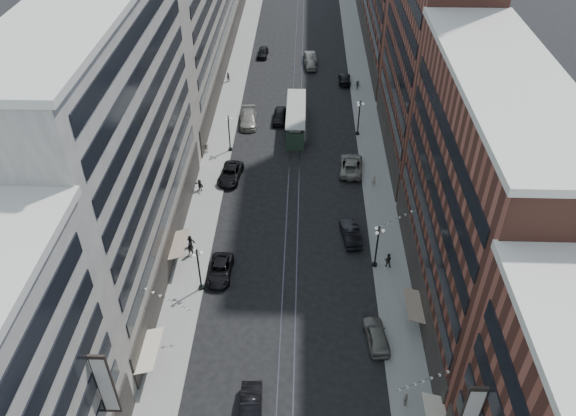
# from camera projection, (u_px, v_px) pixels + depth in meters

# --- Properties ---
(ground) EXTENTS (220.00, 220.00, 0.00)m
(ground) POSITION_uv_depth(u_px,v_px,m) (296.00, 134.00, 83.71)
(ground) COLOR black
(ground) RESTS_ON ground
(sidewalk_west) EXTENTS (4.00, 180.00, 0.15)m
(sidewalk_west) POSITION_uv_depth(u_px,v_px,m) (230.00, 101.00, 91.79)
(sidewalk_west) COLOR gray
(sidewalk_west) RESTS_ON ground
(sidewalk_east) EXTENTS (4.00, 180.00, 0.15)m
(sidewalk_east) POSITION_uv_depth(u_px,v_px,m) (364.00, 103.00, 91.26)
(sidewalk_east) COLOR gray
(sidewalk_east) RESTS_ON ground
(rail_west) EXTENTS (0.12, 180.00, 0.02)m
(rail_west) POSITION_uv_depth(u_px,v_px,m) (293.00, 103.00, 91.58)
(rail_west) COLOR #2D2D33
(rail_west) RESTS_ON ground
(rail_east) EXTENTS (0.12, 180.00, 0.02)m
(rail_east) POSITION_uv_depth(u_px,v_px,m) (301.00, 103.00, 91.55)
(rail_east) COLOR #2D2D33
(rail_east) RESTS_ON ground
(building_west_mid) EXTENTS (8.00, 36.00, 28.00)m
(building_west_mid) POSITION_uv_depth(u_px,v_px,m) (116.00, 149.00, 54.25)
(building_west_mid) COLOR #A59F93
(building_west_mid) RESTS_ON ground
(building_east_mid) EXTENTS (8.00, 30.00, 24.00)m
(building_east_mid) POSITION_uv_depth(u_px,v_px,m) (477.00, 203.00, 50.73)
(building_east_mid) COLOR brown
(building_east_mid) RESTS_ON ground
(building_east_tower) EXTENTS (8.00, 26.00, 42.00)m
(building_east_tower) POSITION_uv_depth(u_px,v_px,m) (438.00, 1.00, 67.18)
(building_east_tower) COLOR brown
(building_east_tower) RESTS_ON ground
(lamppost_sw_far) EXTENTS (1.03, 1.14, 5.52)m
(lamppost_sw_far) POSITION_uv_depth(u_px,v_px,m) (199.00, 268.00, 56.86)
(lamppost_sw_far) COLOR black
(lamppost_sw_far) RESTS_ON sidewalk_west
(lamppost_sw_mid) EXTENTS (1.03, 1.14, 5.52)m
(lamppost_sw_mid) POSITION_uv_depth(u_px,v_px,m) (229.00, 132.00, 78.09)
(lamppost_sw_mid) COLOR black
(lamppost_sw_mid) RESTS_ON sidewalk_west
(lamppost_se_far) EXTENTS (1.03, 1.14, 5.52)m
(lamppost_se_far) POSITION_uv_depth(u_px,v_px,m) (377.00, 245.00, 59.56)
(lamppost_se_far) COLOR black
(lamppost_se_far) RESTS_ON sidewalk_east
(lamppost_se_mid) EXTENTS (1.03, 1.14, 5.52)m
(lamppost_se_mid) POSITION_uv_depth(u_px,v_px,m) (359.00, 117.00, 81.57)
(lamppost_se_mid) COLOR black
(lamppost_se_mid) RESTS_ON sidewalk_east
(streetcar) EXTENTS (2.80, 12.65, 3.50)m
(streetcar) POSITION_uv_depth(u_px,v_px,m) (296.00, 119.00, 83.92)
(streetcar) COLOR #263C2C
(streetcar) RESTS_ON ground
(car_2) EXTENTS (2.57, 5.35, 1.47)m
(car_2) POSITION_uv_depth(u_px,v_px,m) (220.00, 270.00, 59.95)
(car_2) COLOR black
(car_2) RESTS_ON ground
(car_4) EXTENTS (2.53, 5.10, 1.67)m
(car_4) POSITION_uv_depth(u_px,v_px,m) (376.00, 335.00, 52.93)
(car_4) COLOR slate
(car_4) RESTS_ON ground
(car_5) EXTENTS (2.06, 5.23, 1.69)m
(car_5) POSITION_uv_depth(u_px,v_px,m) (251.00, 409.00, 46.82)
(car_5) COLOR black
(car_5) RESTS_ON ground
(pedestrian_2) EXTENTS (0.93, 0.56, 1.83)m
(pedestrian_2) POSITION_uv_depth(u_px,v_px,m) (191.00, 249.00, 62.05)
(pedestrian_2) COLOR black
(pedestrian_2) RESTS_ON sidewalk_west
(pedestrian_4) EXTENTS (0.64, 0.97, 1.52)m
(pedestrian_4) POSITION_uv_depth(u_px,v_px,m) (406.00, 399.00, 47.49)
(pedestrian_4) COLOR #A7A08A
(pedestrian_4) RESTS_ON sidewalk_east
(car_7) EXTENTS (3.30, 6.02, 1.60)m
(car_7) POSITION_uv_depth(u_px,v_px,m) (230.00, 174.00, 74.10)
(car_7) COLOR black
(car_7) RESTS_ON ground
(car_8) EXTENTS (2.93, 6.27, 1.77)m
(car_8) POSITION_uv_depth(u_px,v_px,m) (248.00, 119.00, 85.60)
(car_8) COLOR gray
(car_8) RESTS_ON ground
(car_9) EXTENTS (2.15, 4.76, 1.59)m
(car_9) POSITION_uv_depth(u_px,v_px,m) (263.00, 52.00, 105.83)
(car_9) COLOR black
(car_9) RESTS_ON ground
(car_10) EXTENTS (2.50, 5.41, 1.72)m
(car_10) POSITION_uv_depth(u_px,v_px,m) (350.00, 233.00, 64.57)
(car_10) COLOR black
(car_10) RESTS_ON ground
(car_11) EXTENTS (3.45, 6.55, 1.76)m
(car_11) POSITION_uv_depth(u_px,v_px,m) (351.00, 165.00, 75.60)
(car_11) COLOR slate
(car_11) RESTS_ON ground
(car_12) EXTENTS (2.15, 5.08, 1.46)m
(car_12) POSITION_uv_depth(u_px,v_px,m) (345.00, 79.00, 96.94)
(car_12) COLOR black
(car_12) RESTS_ON ground
(car_13) EXTENTS (2.23, 5.16, 1.74)m
(car_13) POSITION_uv_depth(u_px,v_px,m) (280.00, 116.00, 86.29)
(car_13) COLOR black
(car_13) RESTS_ON ground
(car_14) EXTENTS (2.35, 5.38, 1.72)m
(car_14) POSITION_uv_depth(u_px,v_px,m) (310.00, 57.00, 104.11)
(car_14) COLOR #67635C
(car_14) RESTS_ON ground
(pedestrian_5) EXTENTS (1.48, 0.80, 1.53)m
(pedestrian_5) POSITION_uv_depth(u_px,v_px,m) (190.00, 241.00, 63.36)
(pedestrian_5) COLOR black
(pedestrian_5) RESTS_ON sidewalk_west
(pedestrian_6) EXTENTS (1.00, 0.75, 1.55)m
(pedestrian_6) POSITION_uv_depth(u_px,v_px,m) (206.00, 147.00, 79.02)
(pedestrian_6) COLOR #A19A86
(pedestrian_6) RESTS_ON sidewalk_west
(pedestrian_7) EXTENTS (0.93, 0.62, 1.77)m
(pedestrian_7) POSITION_uv_depth(u_px,v_px,m) (388.00, 260.00, 60.76)
(pedestrian_7) COLOR black
(pedestrian_7) RESTS_ON sidewalk_east
(pedestrian_8) EXTENTS (0.69, 0.52, 1.69)m
(pedestrian_8) POSITION_uv_depth(u_px,v_px,m) (374.00, 180.00, 72.61)
(pedestrian_8) COLOR beige
(pedestrian_8) RESTS_ON sidewalk_east
(pedestrian_9) EXTENTS (1.04, 0.52, 1.56)m
(pedestrian_9) POSITION_uv_depth(u_px,v_px,m) (358.00, 85.00, 94.46)
(pedestrian_9) COLOR black
(pedestrian_9) RESTS_ON sidewalk_east
(car_extra_0) EXTENTS (2.54, 5.14, 1.68)m
(car_extra_0) POSITION_uv_depth(u_px,v_px,m) (310.00, 64.00, 101.59)
(car_extra_0) COLOR slate
(car_extra_0) RESTS_ON ground
(pedestrian_extra_0) EXTENTS (0.87, 0.69, 1.59)m
(pedestrian_extra_0) POSITION_uv_depth(u_px,v_px,m) (228.00, 77.00, 97.04)
(pedestrian_extra_0) COLOR black
(pedestrian_extra_0) RESTS_ON sidewalk_west
(pedestrian_extra_1) EXTENTS (1.48, 1.18, 1.61)m
(pedestrian_extra_1) POSITION_uv_depth(u_px,v_px,m) (200.00, 185.00, 71.83)
(pedestrian_extra_1) COLOR black
(pedestrian_extra_1) RESTS_ON sidewalk_west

